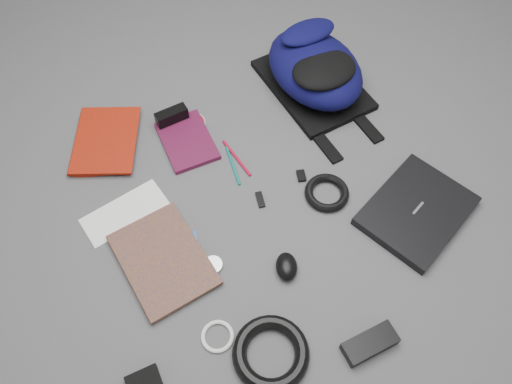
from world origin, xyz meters
name	(u,v)px	position (x,y,z in m)	size (l,w,h in m)	color
ground	(256,196)	(0.00, 0.00, 0.00)	(4.00, 4.00, 0.00)	#4F4F51
backpack	(315,68)	(0.35, 0.32, 0.09)	(0.29, 0.42, 0.18)	black
laptop	(417,211)	(0.40, -0.24, 0.02)	(0.31, 0.24, 0.03)	black
textbook_red	(75,141)	(-0.45, 0.41, 0.01)	(0.20, 0.26, 0.03)	maroon
comic_book	(128,279)	(-0.42, -0.11, 0.01)	(0.21, 0.29, 0.02)	#B65A0D
envelope	(125,213)	(-0.37, 0.10, 0.00)	(0.24, 0.11, 0.00)	white
dvd_case	(187,141)	(-0.12, 0.27, 0.01)	(0.15, 0.21, 0.02)	#420C25
compact_camera	(172,117)	(-0.14, 0.36, 0.03)	(0.10, 0.04, 0.06)	black
sticker_disc	(191,123)	(-0.08, 0.34, 0.00)	(0.09, 0.09, 0.00)	silver
pen_teal	(233,165)	(-0.02, 0.13, 0.00)	(0.01, 0.01, 0.15)	#0D7569
pen_red	(237,158)	(0.00, 0.15, 0.00)	(0.01, 0.01, 0.16)	#B70E2D
id_badge	(188,248)	(-0.24, -0.08, 0.00)	(0.06, 0.09, 0.00)	blue
usb_black	(260,200)	(0.00, -0.02, 0.00)	(0.02, 0.05, 0.01)	black
key_fob	(301,176)	(0.15, 0.01, 0.01)	(0.02, 0.04, 0.01)	black
mouse	(287,267)	(-0.02, -0.25, 0.02)	(0.06, 0.08, 0.04)	black
headphone_left	(166,265)	(-0.31, -0.11, 0.01)	(0.05, 0.05, 0.01)	silver
headphone_right	(213,265)	(-0.20, -0.16, 0.01)	(0.05, 0.05, 0.01)	#B6B5B7
cable_coil	(327,193)	(0.19, -0.08, 0.01)	(0.13, 0.13, 0.03)	black
power_brick	(370,344)	(0.08, -0.52, 0.02)	(0.14, 0.06, 0.03)	black
power_cord_coil	(271,353)	(-0.15, -0.44, 0.02)	(0.19, 0.19, 0.04)	black
white_cable_coil	(218,336)	(-0.26, -0.35, 0.01)	(0.08, 0.08, 0.01)	white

